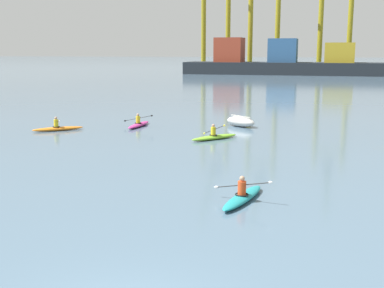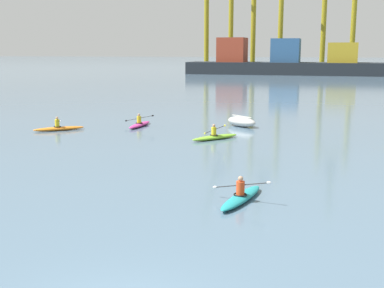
{
  "view_description": "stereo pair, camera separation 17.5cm",
  "coord_description": "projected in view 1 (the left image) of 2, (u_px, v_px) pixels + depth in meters",
  "views": [
    {
      "loc": [
        3.61,
        -7.91,
        5.34
      ],
      "look_at": [
        -2.95,
        16.15,
        0.6
      ],
      "focal_mm": 46.17,
      "sensor_mm": 36.0,
      "label": 1
    },
    {
      "loc": [
        3.78,
        -7.86,
        5.34
      ],
      "look_at": [
        -2.95,
        16.15,
        0.6
      ],
      "focal_mm": 46.17,
      "sensor_mm": 36.0,
      "label": 2
    }
  ],
  "objects": [
    {
      "name": "kayak_orange",
      "position": [
        58.0,
        128.0,
        33.32
      ],
      "size": [
        2.98,
        2.66,
        0.95
      ],
      "color": "orange",
      "rests_on": "ground"
    },
    {
      "name": "kayak_magenta",
      "position": [
        139.0,
        124.0,
        35.07
      ],
      "size": [
        2.25,
        3.42,
        0.95
      ],
      "color": "#C13384",
      "rests_on": "ground"
    },
    {
      "name": "gantry_crane_east_mid",
      "position": [
        336.0,
        4.0,
        115.71
      ],
      "size": [
        7.97,
        17.48,
        32.57
      ],
      "color": "olive",
      "rests_on": "ground"
    },
    {
      "name": "container_barge",
      "position": [
        281.0,
        62.0,
        111.1
      ],
      "size": [
        44.26,
        9.2,
        8.22
      ],
      "color": "#1E2328",
      "rests_on": "ground"
    },
    {
      "name": "gantry_crane_west",
      "position": [
        215.0,
        1.0,
        122.81
      ],
      "size": [
        7.53,
        19.66,
        36.44
      ],
      "color": "olive",
      "rests_on": "ground"
    },
    {
      "name": "capsized_dinghy",
      "position": [
        241.0,
        122.0,
        35.17
      ],
      "size": [
        2.73,
        2.45,
        0.76
      ],
      "color": "beige",
      "rests_on": "ground"
    },
    {
      "name": "kayak_lime",
      "position": [
        214.0,
        137.0,
        30.06
      ],
      "size": [
        2.61,
        3.02,
        1.07
      ],
      "color": "#7ABC2D",
      "rests_on": "ground"
    },
    {
      "name": "kayak_teal",
      "position": [
        243.0,
        196.0,
        17.73
      ],
      "size": [
        2.21,
        3.45,
        0.95
      ],
      "color": "teal",
      "rests_on": "ground"
    }
  ]
}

